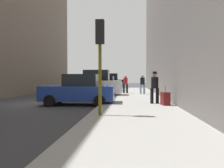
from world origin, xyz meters
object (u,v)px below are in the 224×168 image
at_px(pedestrian_in_jeans, 142,83).
at_px(pedestrian_with_fedora, 155,86).
at_px(rolling_suitcase, 165,99).
at_px(parked_silver_sedan, 104,84).
at_px(parked_blue_sedan, 79,90).
at_px(fire_hydrant, 116,91).
at_px(parked_white_van, 95,84).
at_px(parked_black_suv, 109,82).
at_px(traffic_light, 100,46).
at_px(pedestrian_in_red_jacket, 125,83).

bearing_deg(pedestrian_in_jeans, pedestrian_with_fedora, -87.78).
bearing_deg(pedestrian_in_jeans, rolling_suitcase, -84.60).
bearing_deg(parked_silver_sedan, parked_blue_sedan, -90.00).
relative_size(parked_silver_sedan, fire_hydrant, 6.06).
distance_m(parked_white_van, parked_black_suv, 12.78).
xyz_separation_m(parked_silver_sedan, parked_black_suv, (-0.00, 6.50, 0.18)).
bearing_deg(parked_blue_sedan, pedestrian_with_fedora, -2.95).
bearing_deg(parked_white_van, traffic_light, -79.63).
bearing_deg(fire_hydrant, parked_blue_sedan, -107.08).
distance_m(parked_black_suv, pedestrian_in_jeans, 12.35).
bearing_deg(pedestrian_in_jeans, parked_white_van, -164.58).
distance_m(traffic_light, pedestrian_in_jeans, 11.59).
bearing_deg(parked_silver_sedan, fire_hydrant, -73.93).
height_order(parked_white_van, traffic_light, traffic_light).
height_order(traffic_light, pedestrian_in_jeans, traffic_light).
distance_m(parked_silver_sedan, traffic_light, 16.62).
xyz_separation_m(pedestrian_with_fedora, rolling_suitcase, (0.47, -0.71, -0.65)).
distance_m(fire_hydrant, rolling_suitcase, 7.45).
xyz_separation_m(parked_silver_sedan, pedestrian_in_jeans, (4.07, -5.15, 0.26)).
height_order(traffic_light, pedestrian_with_fedora, traffic_light).
bearing_deg(pedestrian_in_red_jacket, rolling_suitcase, -75.94).
bearing_deg(fire_hydrant, rolling_suitcase, -66.09).
bearing_deg(rolling_suitcase, pedestrian_with_fedora, 123.37).
distance_m(parked_white_van, parked_silver_sedan, 6.28).
relative_size(parked_white_van, parked_silver_sedan, 1.08).
xyz_separation_m(fire_hydrant, pedestrian_in_red_jacket, (0.74, 2.28, 0.61)).
height_order(parked_blue_sedan, pedestrian_in_jeans, pedestrian_in_jeans).
xyz_separation_m(parked_silver_sedan, rolling_suitcase, (4.82, -13.07, -0.36)).
height_order(pedestrian_in_jeans, rolling_suitcase, pedestrian_in_jeans).
relative_size(parked_black_suv, pedestrian_with_fedora, 2.60).
relative_size(parked_white_van, fire_hydrant, 6.57).
distance_m(parked_white_van, traffic_light, 10.44).
height_order(parked_silver_sedan, pedestrian_in_jeans, pedestrian_in_jeans).
bearing_deg(fire_hydrant, traffic_light, -89.72).
height_order(parked_silver_sedan, pedestrian_with_fedora, pedestrian_with_fedora).
height_order(pedestrian_in_red_jacket, rolling_suitcase, pedestrian_in_red_jacket).
height_order(parked_white_van, fire_hydrant, parked_white_van).
distance_m(parked_black_suv, rolling_suitcase, 20.16).
height_order(parked_black_suv, pedestrian_in_jeans, parked_black_suv).
xyz_separation_m(parked_blue_sedan, pedestrian_in_red_jacket, (2.55, 8.15, 0.26)).
height_order(parked_silver_sedan, traffic_light, traffic_light).
bearing_deg(parked_black_suv, parked_silver_sedan, -90.00).
bearing_deg(parked_white_van, pedestrian_with_fedora, -54.40).
xyz_separation_m(pedestrian_with_fedora, pedestrian_in_jeans, (-0.28, 7.20, -0.03)).
xyz_separation_m(traffic_light, pedestrian_in_jeans, (2.22, 11.26, -1.65)).
bearing_deg(pedestrian_in_jeans, traffic_light, -101.15).
bearing_deg(pedestrian_with_fedora, pedestrian_in_jeans, 92.22).
bearing_deg(parked_blue_sedan, pedestrian_in_jeans, 59.73).
distance_m(parked_blue_sedan, parked_silver_sedan, 12.13).
bearing_deg(parked_white_van, fire_hydrant, 0.51).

